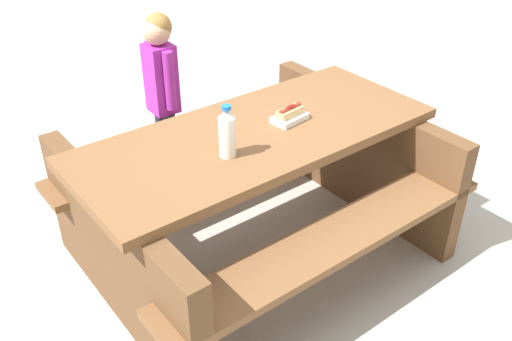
% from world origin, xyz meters
% --- Properties ---
extents(ground_plane, '(30.00, 30.00, 0.00)m').
position_xyz_m(ground_plane, '(0.00, 0.00, 0.00)').
color(ground_plane, '#B7B2A8').
rests_on(ground_plane, ground).
extents(picnic_table, '(1.83, 1.44, 0.75)m').
position_xyz_m(picnic_table, '(0.00, 0.00, 0.44)').
color(picnic_table, brown).
rests_on(picnic_table, ground).
extents(soda_bottle, '(0.08, 0.08, 0.25)m').
position_xyz_m(soda_bottle, '(-0.24, -0.10, 0.87)').
color(soda_bottle, silver).
rests_on(soda_bottle, picnic_table).
extents(hotdog_tray, '(0.19, 0.13, 0.08)m').
position_xyz_m(hotdog_tray, '(0.20, -0.02, 0.78)').
color(hotdog_tray, white).
rests_on(hotdog_tray, picnic_table).
extents(child_in_coat, '(0.18, 0.27, 1.11)m').
position_xyz_m(child_in_coat, '(0.02, 0.93, 0.71)').
color(child_in_coat, '#262633').
rests_on(child_in_coat, ground).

